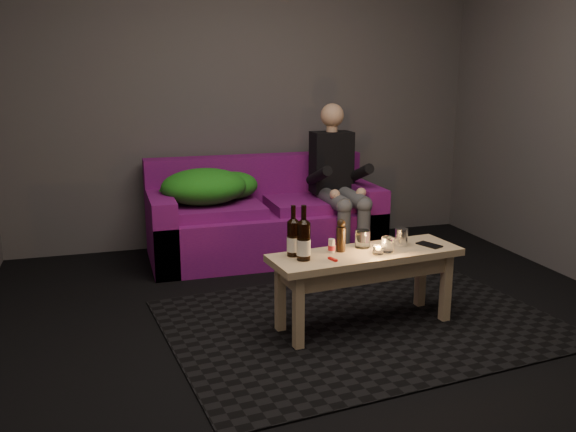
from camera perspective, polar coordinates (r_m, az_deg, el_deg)
name	(u,v)px	position (r m, az deg, el deg)	size (l,w,h in m)	color
floor	(346,350)	(3.38, 5.41, -12.36)	(4.50, 4.50, 0.00)	black
room	(320,37)	(3.48, 3.01, 16.35)	(4.50, 4.50, 4.50)	silver
rug	(360,322)	(3.72, 6.77, -9.80)	(2.24, 1.63, 0.01)	black
sofa	(263,221)	(4.91, -2.35, -0.45)	(1.81, 0.81, 0.78)	#6F1078
green_blanket	(208,187)	(4.75, -7.46, 2.72)	(0.79, 0.54, 0.27)	#2C8518
person	(338,178)	(4.88, 4.68, 3.55)	(0.33, 0.75, 1.21)	black
coffee_table	(365,265)	(3.54, 7.26, -4.59)	(1.15, 0.48, 0.46)	#D6B37D
beer_bottle_a	(293,237)	(3.38, 0.50, -2.02)	(0.07, 0.07, 0.29)	black
beer_bottle_b	(304,240)	(3.31, 1.47, -2.26)	(0.08, 0.08, 0.31)	black
salt_shaker	(332,246)	(3.47, 4.10, -2.79)	(0.04, 0.04, 0.08)	silver
pepper_mill	(341,239)	(3.49, 4.97, -2.19)	(0.05, 0.05, 0.14)	black
tumbler_back	(362,239)	(3.58, 6.99, -2.15)	(0.09, 0.09, 0.10)	white
tealight	(378,250)	(3.48, 8.43, -3.16)	(0.06, 0.06, 0.05)	white
tumbler_front	(387,244)	(3.52, 9.29, -2.64)	(0.07, 0.07, 0.09)	white
steel_cup	(401,237)	(3.65, 10.56, -1.95)	(0.07, 0.07, 0.10)	silver
smartphone	(429,245)	(3.70, 13.08, -2.65)	(0.07, 0.15, 0.01)	black
red_lighter	(333,259)	(3.34, 4.20, -4.06)	(0.02, 0.07, 0.01)	#B60D0B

